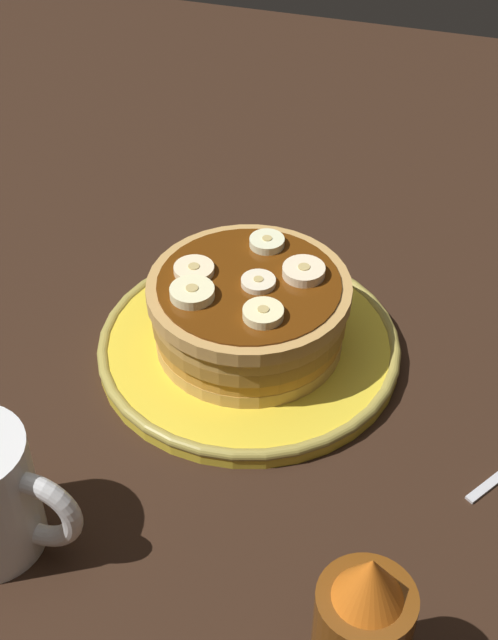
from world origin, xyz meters
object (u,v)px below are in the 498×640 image
(banana_slice_1, at_px, (263,314))
(syrup_bottle, at_px, (362,631))
(pancake_stack, at_px, (248,313))
(plate, at_px, (249,346))
(banana_slice_0, at_px, (257,285))
(banana_slice_5, at_px, (192,293))
(banana_slice_3, at_px, (304,272))
(banana_slice_4, at_px, (264,242))
(banana_slice_2, at_px, (195,269))

(banana_slice_1, xyz_separation_m, syrup_bottle, (0.12, -0.22, -0.03))
(pancake_stack, height_order, banana_slice_1, banana_slice_1)
(syrup_bottle, bearing_deg, pancake_stack, 119.61)
(plate, relative_size, pancake_stack, 1.52)
(plate, relative_size, banana_slice_0, 9.21)
(banana_slice_1, height_order, syrup_bottle, syrup_bottle)
(banana_slice_0, bearing_deg, syrup_bottle, -61.70)
(pancake_stack, height_order, banana_slice_5, banana_slice_5)
(banana_slice_1, distance_m, banana_slice_3, 0.06)
(banana_slice_4, xyz_separation_m, banana_slice_5, (-0.03, -0.08, 0.00))
(banana_slice_1, bearing_deg, banana_slice_2, 150.93)
(banana_slice_2, relative_size, syrup_bottle, 0.26)
(banana_slice_3, relative_size, banana_slice_4, 1.17)
(pancake_stack, relative_size, syrup_bottle, 1.35)
(banana_slice_2, bearing_deg, plate, -1.71)
(plate, relative_size, banana_slice_1, 8.08)
(plate, relative_size, syrup_bottle, 2.05)
(banana_slice_4, xyz_separation_m, syrup_bottle, (0.15, -0.31, -0.03))
(banana_slice_4, bearing_deg, plate, -87.31)
(banana_slice_2, height_order, banana_slice_4, banana_slice_4)
(banana_slice_3, bearing_deg, plate, -150.81)
(pancake_stack, height_order, banana_slice_3, banana_slice_3)
(banana_slice_0, bearing_deg, banana_slice_2, 175.87)
(banana_slice_0, height_order, syrup_bottle, syrup_bottle)
(banana_slice_3, xyz_separation_m, banana_slice_4, (-0.04, 0.03, -0.00))
(pancake_stack, distance_m, banana_slice_0, 0.03)
(plate, distance_m, pancake_stack, 0.04)
(banana_slice_3, xyz_separation_m, syrup_bottle, (0.11, -0.28, -0.03))
(plate, xyz_separation_m, banana_slice_1, (0.02, -0.04, 0.07))
(banana_slice_5, relative_size, syrup_bottle, 0.28)
(banana_slice_0, xyz_separation_m, banana_slice_5, (-0.05, -0.03, 0.00))
(pancake_stack, height_order, banana_slice_4, banana_slice_4)
(banana_slice_5, bearing_deg, banana_slice_1, -7.15)
(plate, height_order, banana_slice_4, banana_slice_4)
(banana_slice_2, distance_m, banana_slice_5, 0.03)
(pancake_stack, height_order, banana_slice_0, banana_slice_0)
(plate, xyz_separation_m, banana_slice_0, (0.01, -0.00, 0.07))
(pancake_stack, relative_size, banana_slice_1, 5.32)
(banana_slice_5, bearing_deg, banana_slice_4, 66.69)
(banana_slice_3, bearing_deg, banana_slice_0, -142.19)
(banana_slice_0, distance_m, banana_slice_1, 0.04)
(banana_slice_2, bearing_deg, banana_slice_3, 13.49)
(banana_slice_0, xyz_separation_m, banana_slice_4, (-0.01, 0.05, 0.00))
(plate, distance_m, banana_slice_4, 0.09)
(plate, relative_size, banana_slice_4, 8.67)
(plate, height_order, banana_slice_2, banana_slice_2)
(banana_slice_5, xyz_separation_m, syrup_bottle, (0.18, -0.23, -0.03))
(syrup_bottle, bearing_deg, banana_slice_2, 126.44)
(plate, distance_m, banana_slice_3, 0.08)
(banana_slice_0, distance_m, banana_slice_4, 0.06)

